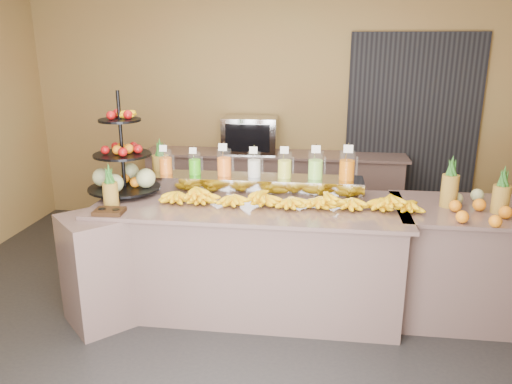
% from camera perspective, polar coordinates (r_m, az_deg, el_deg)
% --- Properties ---
extents(ground, '(6.00, 6.00, 0.00)m').
position_cam_1_polar(ground, '(4.18, -1.24, -14.79)').
color(ground, black).
rests_on(ground, ground).
extents(room_envelope, '(6.04, 5.02, 2.82)m').
position_cam_1_polar(room_envelope, '(4.33, 2.73, 12.64)').
color(room_envelope, olive).
rests_on(room_envelope, ground).
extents(buffet_counter, '(2.75, 1.25, 0.93)m').
position_cam_1_polar(buffet_counter, '(4.20, -2.30, -7.40)').
color(buffet_counter, gray).
rests_on(buffet_counter, ground).
extents(right_counter, '(1.08, 0.88, 0.93)m').
position_cam_1_polar(right_counter, '(4.43, 22.08, -7.37)').
color(right_counter, gray).
rests_on(right_counter, ground).
extents(back_ledge, '(3.10, 0.55, 0.93)m').
position_cam_1_polar(back_ledge, '(6.04, 1.97, 0.21)').
color(back_ledge, gray).
rests_on(back_ledge, ground).
extents(pitcher_tray, '(1.85, 0.30, 0.15)m').
position_cam_1_polar(pitcher_tray, '(4.30, -0.20, 0.83)').
color(pitcher_tray, gray).
rests_on(pitcher_tray, buffet_counter).
extents(juice_pitcher_orange_a, '(0.11, 0.12, 0.27)m').
position_cam_1_polar(juice_pitcher_orange_a, '(4.43, -10.28, 3.25)').
color(juice_pitcher_orange_a, silver).
rests_on(juice_pitcher_orange_a, pitcher_tray).
extents(juice_pitcher_green, '(0.11, 0.11, 0.26)m').
position_cam_1_polar(juice_pitcher_green, '(4.36, -7.01, 3.11)').
color(juice_pitcher_green, silver).
rests_on(juice_pitcher_green, pitcher_tray).
extents(juice_pitcher_orange_b, '(0.13, 0.13, 0.30)m').
position_cam_1_polar(juice_pitcher_orange_b, '(4.30, -3.65, 3.22)').
color(juice_pitcher_orange_b, silver).
rests_on(juice_pitcher_orange_b, pitcher_tray).
extents(juice_pitcher_milk, '(0.12, 0.12, 0.28)m').
position_cam_1_polar(juice_pitcher_milk, '(4.26, -0.21, 3.02)').
color(juice_pitcher_milk, silver).
rests_on(juice_pitcher_milk, pitcher_tray).
extents(juice_pitcher_lemon, '(0.12, 0.12, 0.29)m').
position_cam_1_polar(juice_pitcher_lemon, '(4.23, 3.29, 2.95)').
color(juice_pitcher_lemon, silver).
rests_on(juice_pitcher_lemon, pitcher_tray).
extents(juice_pitcher_lime, '(0.13, 0.13, 0.31)m').
position_cam_1_polar(juice_pitcher_lime, '(4.22, 6.82, 2.90)').
color(juice_pitcher_lime, silver).
rests_on(juice_pitcher_lime, pitcher_tray).
extents(juice_pitcher_orange_c, '(0.13, 0.14, 0.32)m').
position_cam_1_polar(juice_pitcher_orange_c, '(4.22, 10.35, 2.82)').
color(juice_pitcher_orange_c, silver).
rests_on(juice_pitcher_orange_c, pitcher_tray).
extents(banana_heap, '(2.15, 0.19, 0.18)m').
position_cam_1_polar(banana_heap, '(3.98, 4.08, -0.59)').
color(banana_heap, '#E8B60B').
rests_on(banana_heap, buffet_counter).
extents(fruit_stand, '(0.74, 0.74, 0.88)m').
position_cam_1_polar(fruit_stand, '(4.40, -14.42, 2.67)').
color(fruit_stand, black).
rests_on(fruit_stand, buffet_counter).
extents(condiment_caddy, '(0.23, 0.18, 0.03)m').
position_cam_1_polar(condiment_caddy, '(3.97, -16.42, -2.14)').
color(condiment_caddy, black).
rests_on(condiment_caddy, buffet_counter).
extents(pineapple_left_a, '(0.12, 0.12, 0.36)m').
position_cam_1_polar(pineapple_left_a, '(4.08, -16.30, 0.07)').
color(pineapple_left_a, brown).
rests_on(pineapple_left_a, buffet_counter).
extents(pineapple_left_b, '(0.15, 0.15, 0.44)m').
position_cam_1_polar(pineapple_left_b, '(4.60, -10.82, 2.77)').
color(pineapple_left_b, brown).
rests_on(pineapple_left_b, buffet_counter).
extents(right_fruit_pile, '(0.49, 0.47, 0.26)m').
position_cam_1_polar(right_fruit_pile, '(4.13, 23.74, -1.22)').
color(right_fruit_pile, brown).
rests_on(right_fruit_pile, right_counter).
extents(oven_warmer, '(0.64, 0.45, 0.42)m').
position_cam_1_polar(oven_warmer, '(5.92, -0.65, 6.58)').
color(oven_warmer, gray).
rests_on(oven_warmer, back_ledge).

